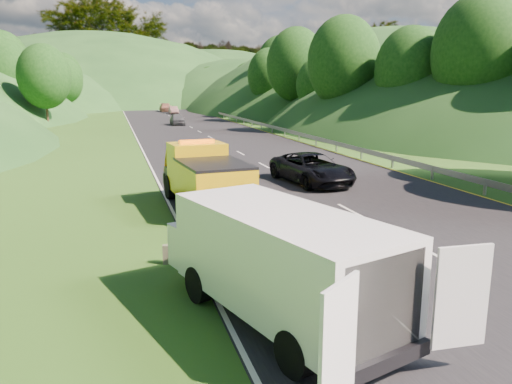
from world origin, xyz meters
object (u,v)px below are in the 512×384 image
object	(u,v)px
child	(248,263)
passing_suv	(311,183)
white_van	(277,259)
suitcase	(169,254)
woman	(212,240)
worker	(348,318)
spare_tire	(371,353)
tow_truck	(205,176)

from	to	relation	value
child	passing_suv	distance (m)	12.11
passing_suv	child	bearing A→B (deg)	-128.65
white_van	suitcase	distance (m)	4.66
woman	worker	world-z (taller)	worker
child	passing_suv	xyz separation A→B (m)	(6.19, 10.41, 0.00)
woman	spare_tire	distance (m)	7.95
passing_suv	woman	bearing A→B (deg)	-138.15
white_van	woman	size ratio (longest dim) A/B	4.95
tow_truck	white_van	xyz separation A→B (m)	(-0.35, -10.47, 0.07)
spare_tire	child	bearing A→B (deg)	100.10
child	spare_tire	xyz separation A→B (m)	(0.96, -5.39, 0.00)
tow_truck	suitcase	distance (m)	6.79
suitcase	worker	bearing A→B (deg)	-53.21
woman	tow_truck	bearing A→B (deg)	-30.74
worker	suitcase	bearing A→B (deg)	97.55
tow_truck	spare_tire	world-z (taller)	tow_truck
worker	child	bearing A→B (deg)	77.43
tow_truck	child	size ratio (longest dim) A/B	6.77
tow_truck	white_van	world-z (taller)	tow_truck
woman	suitcase	size ratio (longest dim) A/B	2.72
worker	suitcase	xyz separation A→B (m)	(-3.37, 4.51, 0.28)
white_van	woman	distance (m)	6.16
tow_truck	worker	world-z (taller)	tow_truck
passing_suv	white_van	bearing A→B (deg)	-122.88
tow_truck	child	bearing A→B (deg)	-95.86
spare_tire	passing_suv	bearing A→B (deg)	71.68
white_van	woman	bearing A→B (deg)	75.08
worker	spare_tire	size ratio (longest dim) A/B	2.54
worker	tow_truck	bearing A→B (deg)	66.93
suitcase	passing_suv	size ratio (longest dim) A/B	0.10
tow_truck	child	world-z (taller)	tow_truck
child	spare_tire	size ratio (longest dim) A/B	1.44
woman	worker	bearing A→B (deg)	172.45
tow_truck	white_van	size ratio (longest dim) A/B	0.87
child	suitcase	size ratio (longest dim) A/B	1.73
child	worker	xyz separation A→B (m)	(1.19, -3.97, 0.00)
child	worker	world-z (taller)	worker
woman	suitcase	xyz separation A→B (m)	(-1.60, -1.87, 0.28)
tow_truck	passing_suv	distance (m)	7.23
white_van	worker	xyz separation A→B (m)	(1.52, -0.37, -1.39)
child	spare_tire	distance (m)	5.48
white_van	woman	xyz separation A→B (m)	(-0.25, 6.00, -1.39)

